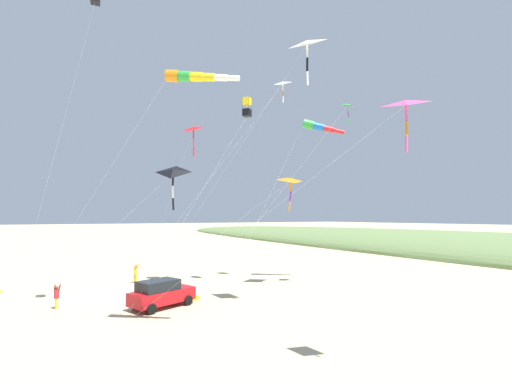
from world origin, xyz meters
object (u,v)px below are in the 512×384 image
Objects in this scene: parked_car at (161,293)px; kite_delta_yellow_midlevel at (307,44)px; kite_delta_black_fish_shape at (193,129)px; kite_delta_magenta_far_left at (282,84)px; kite_box_teal_far_right at (247,107)px; kite_delta_long_streamer_left at (290,181)px; kite_windsock_green_low_center at (317,127)px; person_child_green_jacket at (57,295)px; person_adult_flyer at (136,272)px; cooler_box at (195,297)px; kite_delta_small_distant at (173,173)px; kite_delta_striped_overhead at (404,105)px; kite_windsock_white_trailing at (192,77)px; kite_delta_red_high_left at (347,106)px.

kite_delta_yellow_midlevel is (7.10, -6.94, 16.21)m from parked_car.
kite_delta_black_fish_shape is 0.76× the size of kite_delta_magenta_far_left.
kite_box_teal_far_right is 1.20× the size of kite_delta_long_streamer_left.
kite_windsock_green_low_center is at bearing -13.83° from kite_box_teal_far_right.
kite_delta_long_streamer_left reaches higher than person_child_green_jacket.
person_adult_flyer is at bearing 112.01° from kite_delta_yellow_midlevel.
kite_windsock_green_low_center is (14.92, 1.05, 13.73)m from parked_car.
cooler_box is 16.70m from kite_box_teal_far_right.
kite_delta_small_distant is 14.76m from kite_delta_magenta_far_left.
kite_delta_striped_overhead reaches higher than cooler_box.
cooler_box is 0.04× the size of kite_box_teal_far_right.
kite_delta_small_distant is (1.21, 6.94, -4.10)m from kite_windsock_white_trailing.
kite_delta_striped_overhead is (-10.23, -16.58, -4.39)m from kite_windsock_green_low_center.
kite_delta_long_streamer_left is at bearing 33.43° from kite_windsock_white_trailing.
kite_delta_magenta_far_left is at bearing -3.17° from person_child_green_jacket.
kite_delta_long_streamer_left is (3.33, -1.88, -6.60)m from kite_box_teal_far_right.
kite_windsock_green_low_center reaches higher than parked_car.
kite_delta_magenta_far_left is at bearing 12.36° from kite_delta_small_distant.
cooler_box is at bearing -107.08° from kite_delta_black_fish_shape.
kite_box_teal_far_right is at bearing 83.87° from kite_delta_yellow_midlevel.
kite_delta_magenta_far_left is (12.30, 9.37, 5.34)m from kite_windsock_white_trailing.
kite_delta_magenta_far_left is 1.36× the size of kite_delta_long_streamer_left.
kite_delta_magenta_far_left reaches higher than kite_windsock_white_trailing.
kite_box_teal_far_right is 1.16× the size of kite_delta_black_fish_shape.
kite_windsock_white_trailing is (5.45, -10.36, 12.37)m from person_child_green_jacket.
kite_box_teal_far_right is 7.63m from kite_delta_long_streamer_left.
parked_car is at bearing 106.81° from kite_delta_striped_overhead.
cooler_box is at bearing 67.43° from kite_windsock_white_trailing.
kite_delta_magenta_far_left is (7.62, -3.05, 4.67)m from kite_delta_black_fish_shape.
kite_windsock_white_trailing is at bearing -99.91° from kite_delta_small_distant.
kite_delta_yellow_midlevel is at bearing -76.05° from kite_delta_black_fish_shape.
kite_delta_small_distant is 12.32m from kite_delta_yellow_midlevel.
kite_delta_small_distant is 0.65× the size of kite_delta_striped_overhead.
kite_delta_black_fish_shape is 21.14m from kite_delta_striped_overhead.
kite_box_teal_far_right is 4.49m from kite_delta_magenta_far_left.
person_child_green_jacket is 0.10× the size of kite_delta_red_high_left.
kite_delta_black_fish_shape is (-4.07, 2.56, -1.95)m from kite_box_teal_far_right.
cooler_box is 9.11m from person_child_green_jacket.
kite_delta_striped_overhead reaches higher than kite_delta_small_distant.
kite_delta_yellow_midlevel is at bearing -46.06° from kite_delta_small_distant.
kite_delta_long_streamer_left is (4.37, 7.79, -7.88)m from kite_delta_yellow_midlevel.
kite_delta_red_high_left is at bearing -41.31° from person_adult_flyer.
kite_delta_yellow_midlevel is (-1.04, -9.66, 1.28)m from kite_box_teal_far_right.
kite_windsock_green_low_center is 0.87× the size of kite_delta_yellow_midlevel.
kite_delta_black_fish_shape is 0.82× the size of kite_delta_yellow_midlevel.
kite_box_teal_far_right is at bearing 139.67° from kite_delta_red_high_left.
kite_windsock_green_low_center reaches higher than kite_windsock_white_trailing.
parked_car is 14.25m from kite_windsock_white_trailing.
kite_delta_yellow_midlevel reaches higher than kite_windsock_green_low_center.
kite_delta_striped_overhead is at bearing -112.50° from kite_delta_long_streamer_left.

